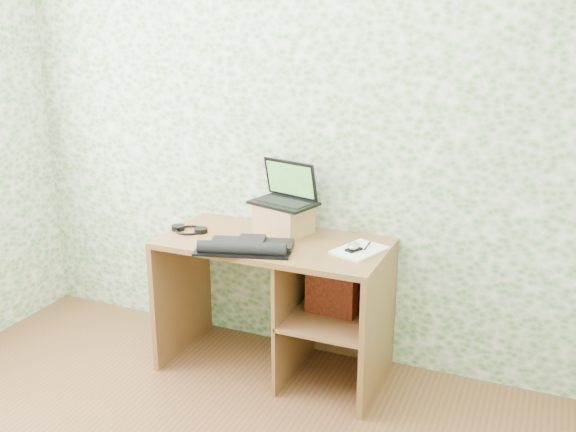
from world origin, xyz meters
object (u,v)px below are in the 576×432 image
at_px(desk, 289,288).
at_px(laptop, 286,193).
at_px(keyboard, 247,246).
at_px(notepad, 359,250).
at_px(riser, 284,219).

relative_size(desk, laptop, 3.09).
height_order(desk, keyboard, keyboard).
xyz_separation_m(desk, laptop, (-0.08, 0.15, 0.48)).
bearing_deg(notepad, desk, -161.75).
bearing_deg(laptop, riser, -74.24).
bearing_deg(laptop, desk, -45.81).
bearing_deg(riser, desk, -54.56).
height_order(desk, riser, riser).
bearing_deg(desk, notepad, -1.34).
relative_size(desk, riser, 4.49).
bearing_deg(desk, riser, 125.44).
distance_m(laptop, keyboard, 0.42).
xyz_separation_m(desk, riser, (-0.08, 0.12, 0.35)).
relative_size(riser, laptop, 0.69).
height_order(riser, notepad, riser).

